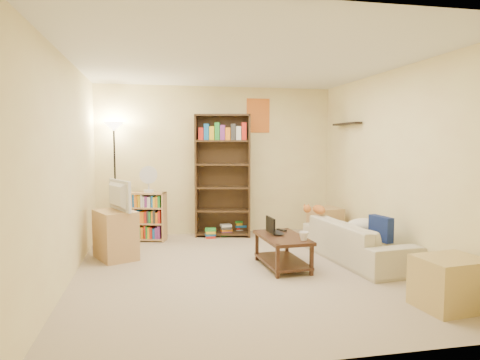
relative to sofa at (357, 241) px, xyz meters
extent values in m
plane|color=#BFA88F|center=(-1.55, -0.13, -0.26)|extent=(4.50, 4.50, 0.00)
cube|color=#FFF4AB|center=(-1.55, 2.12, 0.99)|extent=(4.00, 0.04, 2.50)
cube|color=#FFF4AB|center=(-1.55, -2.38, 0.99)|extent=(4.00, 0.04, 2.50)
cube|color=#FFF4AB|center=(-3.55, -0.13, 0.99)|extent=(0.04, 4.50, 2.50)
cube|color=#FFF4AB|center=(0.45, -0.13, 0.99)|extent=(0.04, 4.50, 2.50)
cube|color=white|center=(-1.55, -0.13, 2.24)|extent=(4.00, 4.50, 0.04)
cube|color=red|center=(-0.83, 2.11, 1.76)|extent=(0.40, 0.02, 0.58)
cube|color=black|center=(0.37, 1.17, 1.59)|extent=(0.12, 0.80, 0.03)
imported|color=#BDB69C|center=(0.00, 0.00, 0.00)|extent=(1.93, 1.09, 0.52)
cube|color=navy|center=(0.13, -0.37, 0.24)|extent=(0.17, 0.36, 0.31)
ellipsoid|color=silver|center=(0.12, 0.06, 0.19)|extent=(0.48, 0.34, 0.21)
ellipsoid|color=#C86A2A|center=(-0.27, 0.66, 0.33)|extent=(0.34, 0.18, 0.13)
sphere|color=#C86A2A|center=(-0.46, 0.64, 0.35)|extent=(0.11, 0.11, 0.11)
cube|color=#3F2718|center=(-1.05, -0.11, 0.12)|extent=(0.56, 0.93, 0.04)
cube|color=#3F2718|center=(-1.05, -0.11, -0.18)|extent=(0.53, 0.88, 0.03)
cube|color=#3F2718|center=(-1.24, -0.52, -0.06)|extent=(0.04, 0.04, 0.40)
cube|color=#3F2718|center=(-0.81, -0.49, -0.06)|extent=(0.04, 0.04, 0.40)
cube|color=#3F2718|center=(-1.29, 0.27, -0.06)|extent=(0.04, 0.04, 0.40)
cube|color=#3F2718|center=(-0.87, 0.30, -0.06)|extent=(0.04, 0.04, 0.40)
imported|color=black|center=(-1.05, 0.02, 0.15)|extent=(0.30, 0.21, 0.02)
cube|color=white|center=(-1.18, 0.01, 0.26)|extent=(0.03, 0.30, 0.20)
imported|color=white|center=(-0.88, -0.39, 0.19)|extent=(0.21, 0.21, 0.10)
cube|color=black|center=(-0.97, 0.20, 0.15)|extent=(0.10, 0.17, 0.02)
cube|color=tan|center=(-3.13, 0.73, 0.07)|extent=(0.65, 0.73, 0.65)
imported|color=black|center=(-3.13, 0.73, 0.59)|extent=(0.78, 0.63, 0.41)
cube|color=#3F2818|center=(-1.49, 1.82, 0.75)|extent=(0.95, 0.50, 2.01)
cube|color=tan|center=(-2.74, 1.73, 0.13)|extent=(0.65, 0.40, 0.77)
cylinder|color=silver|center=(-2.70, 1.71, 0.53)|extent=(0.15, 0.15, 0.04)
cylinder|color=silver|center=(-2.70, 1.71, 0.63)|extent=(0.02, 0.02, 0.15)
cylinder|color=silver|center=(-2.70, 1.68, 0.79)|extent=(0.28, 0.06, 0.28)
cylinder|color=black|center=(-3.22, 1.92, -0.25)|extent=(0.28, 0.28, 0.03)
cylinder|color=black|center=(-3.22, 1.92, 0.62)|extent=(0.03, 0.03, 1.77)
cone|color=beige|center=(-3.22, 1.92, 1.55)|extent=(0.32, 0.32, 0.14)
cube|color=tan|center=(0.08, 1.26, 0.00)|extent=(0.51, 0.51, 0.51)
cube|color=tan|center=(0.10, -1.68, -0.02)|extent=(0.63, 0.55, 0.48)
cube|color=red|center=(-1.72, 1.70, -0.18)|extent=(0.19, 0.15, 0.16)
cube|color=#1966B2|center=(-1.45, 1.82, -0.16)|extent=(0.19, 0.15, 0.20)
cube|color=gold|center=(-1.18, 1.94, -0.14)|extent=(0.19, 0.15, 0.23)
camera|label=1|loc=(-2.60, -5.13, 1.29)|focal=32.00mm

